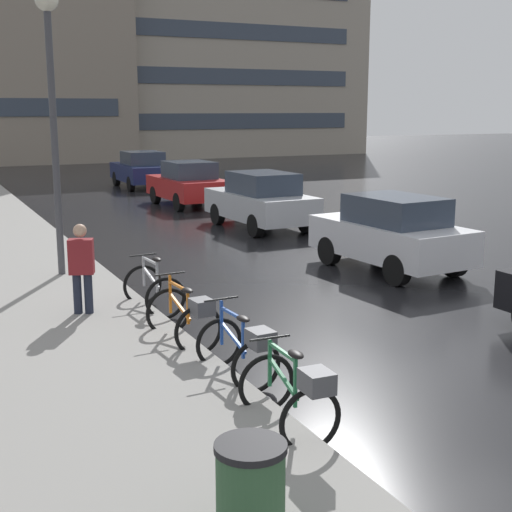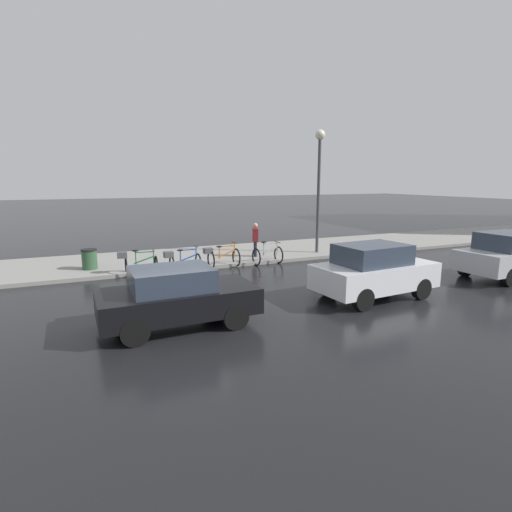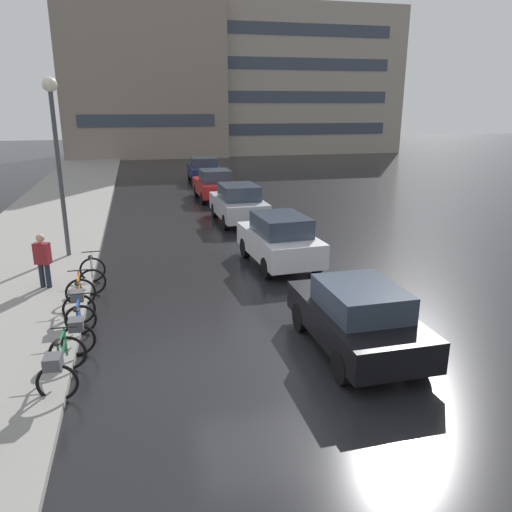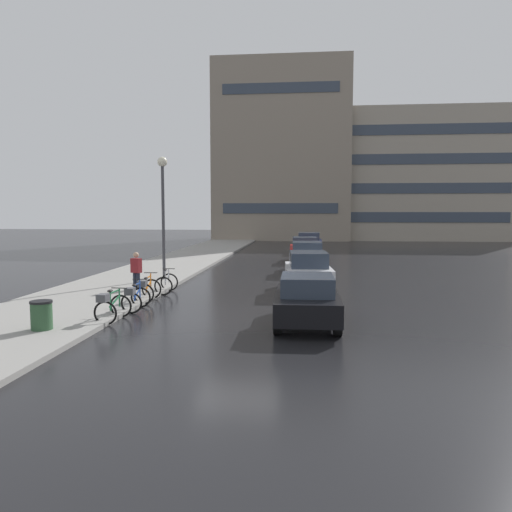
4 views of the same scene
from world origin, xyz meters
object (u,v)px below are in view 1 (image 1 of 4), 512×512
bicycle_second (242,348)px  car_red (188,184)px  car_white (391,233)px  car_navy (142,170)px  bicycle_nearest (294,394)px  bicycle_third (187,316)px  streetlamp (51,82)px  trash_bin (251,497)px  bicycle_farthest (153,289)px  pedestrian (82,267)px  car_silver (261,200)px

bicycle_second → car_red: bearing=71.7°
car_white → car_navy: size_ratio=0.95×
bicycle_nearest → bicycle_third: size_ratio=0.97×
streetlamp → trash_bin: (-0.43, -9.97, -3.54)m
bicycle_third → trash_bin: bicycle_third is taller
bicycle_nearest → bicycle_second: bearing=84.9°
bicycle_nearest → bicycle_second: 1.64m
car_white → car_navy: (0.07, 18.58, -0.03)m
car_white → streetlamp: 7.69m
bicycle_nearest → bicycle_second: (0.15, 1.63, -0.02)m
car_red → bicycle_farthest: bearing=-113.1°
bicycle_farthest → streetlamp: 4.82m
bicycle_second → pedestrian: (-1.23, 3.65, 0.45)m
car_navy → trash_bin: (-7.14, -26.34, -0.34)m
car_white → bicycle_nearest: bearing=-133.3°
car_navy → pedestrian: size_ratio=2.45×
bicycle_nearest → car_white: (5.81, 6.16, 0.34)m
car_silver → streetlamp: bearing=-148.4°
bicycle_farthest → car_navy: size_ratio=0.29×
car_red → pedestrian: pedestrian is taller
streetlamp → trash_bin: streetlamp is taller
bicycle_second → car_navy: 23.81m
car_white → bicycle_third: bearing=-153.6°
bicycle_second → car_silver: size_ratio=0.34×
bicycle_second → trash_bin: (-1.42, -3.23, -0.02)m
bicycle_third → pedestrian: (-1.08, 2.01, 0.44)m
car_red → pedestrian: bearing=-117.5°
bicycle_farthest → car_navy: bearing=73.6°
car_silver → car_red: car_silver is taller
pedestrian → trash_bin: bearing=-91.6°
bicycle_farthest → car_silver: size_ratio=0.29×
car_silver → trash_bin: size_ratio=4.46×
bicycle_farthest → streetlamp: streetlamp is taller
car_silver → car_white: bearing=-89.3°
bicycle_second → bicycle_farthest: (0.00, 3.68, -0.07)m
bicycle_second → car_silver: (5.59, 10.79, 0.36)m
pedestrian → trash_bin: size_ratio=1.80×
car_white → pedestrian: car_white is taller
car_red → streetlamp: size_ratio=0.68×
bicycle_second → trash_bin: size_ratio=1.52×
car_white → car_red: 11.91m
car_white → car_silver: size_ratio=0.94×
bicycle_second → car_navy: car_navy is taller
car_silver → bicycle_farthest: bearing=-128.2°
car_red → trash_bin: bearing=-109.2°
bicycle_second → bicycle_third: bearing=95.0°
bicycle_nearest → trash_bin: 2.04m
car_white → bicycle_second: bearing=-141.4°
car_white → trash_bin: (-7.08, -7.76, -0.38)m
car_silver → car_navy: bearing=89.4°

